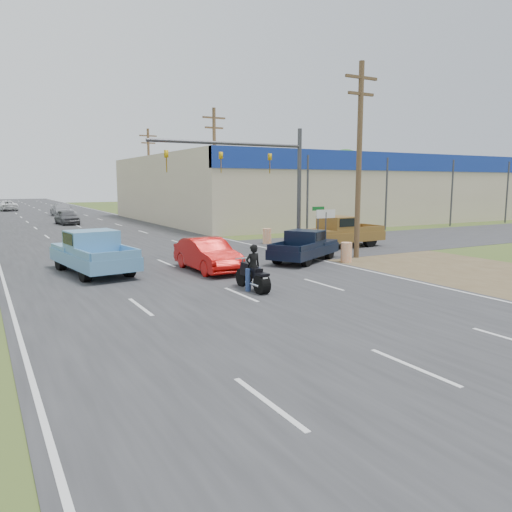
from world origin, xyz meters
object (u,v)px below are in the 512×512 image
navy_pickup (305,246)px  blue_pickup (92,252)px  distant_car_white (6,206)px  motorcycle (254,278)px  rider (253,269)px  distant_car_silver (62,210)px  distant_car_grey (67,217)px  red_convertible (208,255)px  brown_pickup (337,232)px

navy_pickup → blue_pickup: bearing=-130.8°
distant_car_white → motorcycle: bearing=88.2°
rider → blue_pickup: size_ratio=0.27×
rider → distant_car_silver: bearing=-91.1°
distant_car_grey → navy_pickup: bearing=-82.2°
rider → red_convertible: bearing=-93.5°
motorcycle → brown_pickup: brown_pickup is taller
blue_pickup → navy_pickup: blue_pickup is taller
red_convertible → blue_pickup: blue_pickup is taller
motorcycle → brown_pickup: 13.47m
motorcycle → red_convertible: bearing=86.5°
distant_car_grey → distant_car_white: distant_car_white is taller
navy_pickup → distant_car_silver: navy_pickup is taller
rider → blue_pickup: (-4.38, 6.66, 0.14)m
motorcycle → distant_car_grey: distant_car_grey is taller
blue_pickup → distant_car_silver: (4.57, 41.25, -0.22)m
motorcycle → distant_car_white: size_ratio=0.44×
distant_car_grey → distant_car_white: 29.23m
brown_pickup → distant_car_grey: 28.59m
distant_car_white → rider: bearing=88.2°
rider → distant_car_white: bearing=-86.4°
motorcycle → navy_pickup: (5.67, 4.90, 0.29)m
navy_pickup → brown_pickup: (4.80, 3.56, 0.17)m
blue_pickup → distant_car_grey: bearing=76.1°
rider → blue_pickup: blue_pickup is taller
rider → distant_car_white: (-5.02, 63.46, -0.09)m
red_convertible → blue_pickup: size_ratio=0.75×
distant_car_white → blue_pickup: bearing=84.4°
red_convertible → distant_car_grey: 29.91m
navy_pickup → distant_car_grey: 30.43m
rider → brown_pickup: bearing=-142.1°
rider → distant_car_grey: (-1.26, 34.47, -0.11)m
red_convertible → distant_car_grey: bearing=91.7°
rider → navy_pickup: (5.67, 4.84, -0.02)m
blue_pickup → navy_pickup: (10.05, -1.82, -0.16)m
red_convertible → distant_car_white: bearing=94.0°
rider → blue_pickup: 7.98m
navy_pickup → distant_car_silver: 43.42m
distant_car_white → brown_pickup: bearing=99.4°
rider → navy_pickup: size_ratio=0.32×
blue_pickup → distant_car_grey: 27.99m
navy_pickup → distant_car_grey: (-6.93, 29.63, -0.09)m
blue_pickup → brown_pickup: size_ratio=1.02×
blue_pickup → distant_car_white: 56.81m
motorcycle → distant_car_grey: 34.56m
blue_pickup → distant_car_grey: (3.12, 27.81, -0.25)m
rider → distant_car_silver: 47.91m
red_convertible → distant_car_white: 59.10m
navy_pickup → distant_car_white: 59.59m
red_convertible → navy_pickup: (5.46, 0.24, 0.06)m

